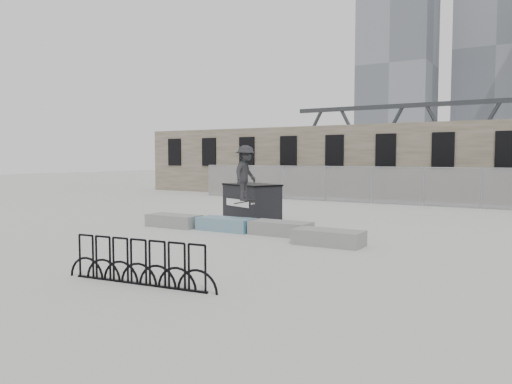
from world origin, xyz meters
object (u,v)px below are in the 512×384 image
bike_rack (139,263)px  skateboarder (246,173)px  dumpster (252,203)px  planter_offset (329,237)px  planter_center_left (226,224)px  planter_far_left (174,220)px  planter_center_right (281,228)px

bike_rack → skateboarder: skateboarder is taller
dumpster → planter_offset: bearing=-12.6°
planter_center_left → dumpster: (-0.50, 2.53, 0.51)m
planter_far_left → planter_center_left: (2.15, 0.21, 0.00)m
planter_center_left → planter_center_right: 2.09m
planter_offset → bike_rack: 6.26m
planter_center_left → skateboarder: bearing=-5.6°
planter_offset → bike_rack: size_ratio=0.56×
bike_rack → planter_center_left: bearing=111.0°
planter_center_left → skateboarder: 1.95m
dumpster → bike_rack: bearing=-48.1°
planter_far_left → bike_rack: bike_rack is taller
planter_center_left → planter_offset: bearing=-11.6°
dumpster → bike_rack: (3.16, -9.46, -0.31)m
planter_far_left → bike_rack: size_ratio=0.56×
planter_far_left → planter_center_right: (4.24, 0.29, 0.00)m
dumpster → skateboarder: size_ratio=1.33×
planter_center_right → planter_offset: bearing=-24.2°
planter_center_right → planter_offset: same height
planter_center_left → planter_offset: same height
planter_far_left → skateboarder: skateboarder is taller
planter_far_left → planter_center_right: same height
planter_offset → dumpster: 5.77m
skateboarder → planter_offset: bearing=-108.5°
planter_offset → planter_center_right: bearing=155.8°
planter_center_right → planter_offset: (2.06, -0.93, 0.00)m
planter_far_left → dumpster: bearing=59.0°
planter_far_left → skateboarder: bearing=2.4°
dumpster → skateboarder: (1.36, -2.61, 1.24)m
planter_center_right → dumpster: 3.60m
bike_rack → skateboarder: 7.25m
planter_offset → skateboarder: bearing=166.9°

